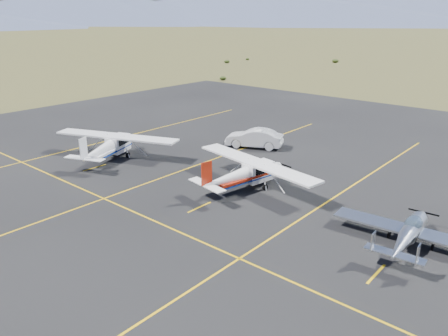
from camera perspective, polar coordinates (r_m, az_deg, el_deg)
ground at (r=24.93m, az=14.43°, el=-7.51°), size 1600.00×1600.00×0.00m
apron at (r=28.29m, az=1.71°, el=-3.51°), size 72.00×72.00×0.02m
aircraft_low_wing at (r=23.71m, az=23.10°, el=-7.76°), size 5.76×8.01×1.74m
aircraft_cessna at (r=28.74m, az=2.75°, el=-0.66°), size 6.32×10.35×2.61m
aircraft_plain at (r=35.73m, az=-14.73°, el=2.84°), size 7.55×10.35×2.68m
sedan at (r=38.13m, az=3.98°, el=3.91°), size 3.59×5.20×1.62m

